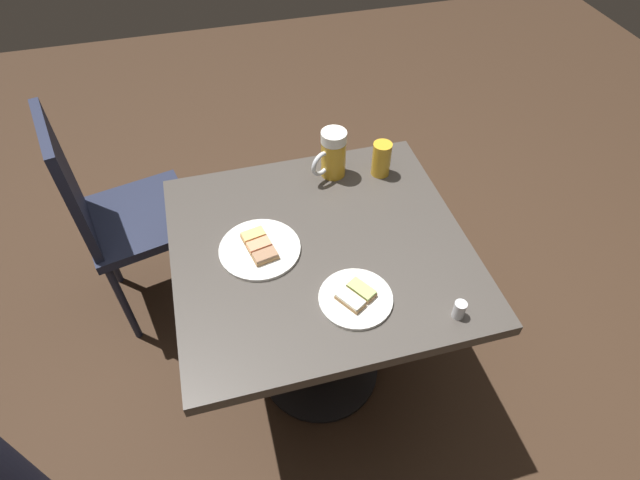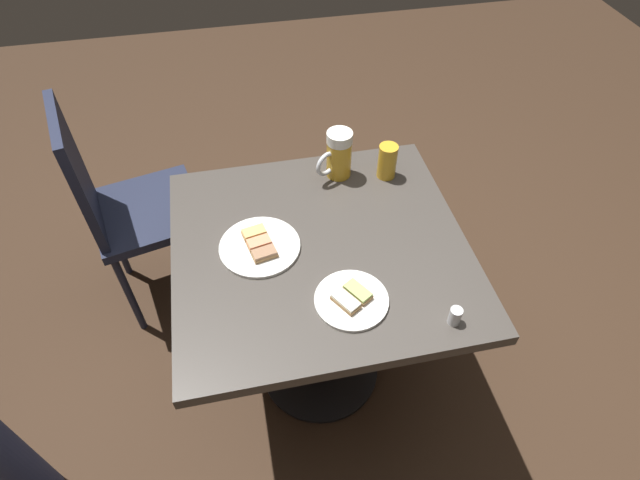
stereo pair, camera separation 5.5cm
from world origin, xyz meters
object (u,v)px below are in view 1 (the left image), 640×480
Objects in this scene: beer_glass_small at (381,159)px; cafe_chair at (115,211)px; plate_far at (356,298)px; salt_shaker at (459,310)px; plate_near at (260,248)px; beer_mug at (332,154)px.

beer_glass_small is 0.95m from cafe_chair.
salt_shaker is at bearing 154.21° from plate_far.
beer_mug is (-0.29, -0.27, 0.07)m from plate_near.
beer_glass_small reaches higher than plate_far.
plate_far is 1.68× the size of beer_glass_small.
cafe_chair is (0.89, -0.83, -0.21)m from salt_shaker.
beer_glass_small is 0.57m from salt_shaker.
plate_far is at bearing -25.79° from salt_shaker.
cafe_chair reaches higher than beer_mug.
plate_far is at bearing 131.91° from plate_near.
salt_shaker is at bearing 33.98° from cafe_chair.
beer_mug is 3.19× the size of salt_shaker.
cafe_chair is at bearing -47.44° from plate_far.
beer_mug is 1.40× the size of beer_glass_small.
beer_mug reaches higher than beer_glass_small.
beer_mug is at bearing -75.73° from salt_shaker.
plate_near is 1.43× the size of beer_mug.
beer_glass_small is at bearing 60.95° from cafe_chair.
cafe_chair is at bearing -15.98° from beer_glass_small.
cafe_chair is (0.89, -0.25, -0.25)m from beer_glass_small.
beer_glass_small is 2.28× the size of salt_shaker.
beer_glass_small is at bearing -116.46° from plate_far.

